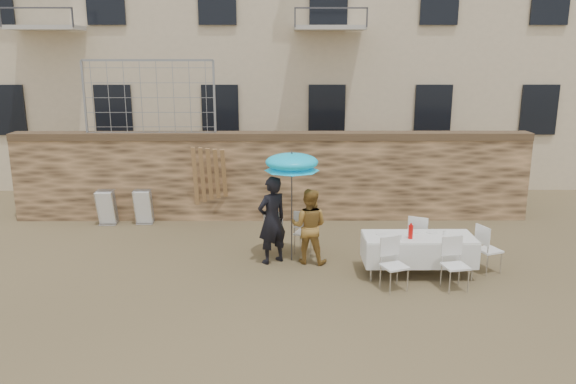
{
  "coord_description": "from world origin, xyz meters",
  "views": [
    {
      "loc": [
        0.33,
        -8.98,
        4.21
      ],
      "look_at": [
        0.4,
        2.2,
        1.4
      ],
      "focal_mm": 35.0,
      "sensor_mm": 36.0,
      "label": 1
    }
  ],
  "objects_px": {
    "woman_dress": "(309,226)",
    "chair_stack_right": "(144,206)",
    "couple_chair_right": "(305,231)",
    "table_chair_side": "(489,249)",
    "couple_chair_left": "(273,232)",
    "table_chair_front_left": "(394,265)",
    "man_suit": "(272,220)",
    "table_chair_front_right": "(455,265)",
    "umbrella": "(292,165)",
    "soda_bottle": "(411,232)",
    "chair_stack_left": "(108,206)",
    "banquet_table": "(419,238)",
    "table_chair_back": "(419,237)"
  },
  "relations": [
    {
      "from": "man_suit",
      "to": "umbrella",
      "type": "relative_size",
      "value": 0.85
    },
    {
      "from": "umbrella",
      "to": "soda_bottle",
      "type": "distance_m",
      "value": 2.64
    },
    {
      "from": "man_suit",
      "to": "table_chair_front_left",
      "type": "height_order",
      "value": "man_suit"
    },
    {
      "from": "couple_chair_right",
      "to": "soda_bottle",
      "type": "distance_m",
      "value": 2.39
    },
    {
      "from": "umbrella",
      "to": "table_chair_front_left",
      "type": "relative_size",
      "value": 2.21
    },
    {
      "from": "couple_chair_left",
      "to": "table_chair_front_left",
      "type": "bearing_deg",
      "value": 132.14
    },
    {
      "from": "banquet_table",
      "to": "table_chair_front_right",
      "type": "height_order",
      "value": "table_chair_front_right"
    },
    {
      "from": "table_chair_front_left",
      "to": "chair_stack_right",
      "type": "distance_m",
      "value": 6.84
    },
    {
      "from": "couple_chair_right",
      "to": "soda_bottle",
      "type": "bearing_deg",
      "value": 166.69
    },
    {
      "from": "man_suit",
      "to": "woman_dress",
      "type": "relative_size",
      "value": 1.17
    },
    {
      "from": "umbrella",
      "to": "table_chair_side",
      "type": "relative_size",
      "value": 2.21
    },
    {
      "from": "table_chair_front_right",
      "to": "table_chair_back",
      "type": "xyz_separation_m",
      "value": [
        -0.3,
        1.55,
        0.0
      ]
    },
    {
      "from": "umbrella",
      "to": "soda_bottle",
      "type": "height_order",
      "value": "umbrella"
    },
    {
      "from": "woman_dress",
      "to": "couple_chair_left",
      "type": "bearing_deg",
      "value": -22.34
    },
    {
      "from": "woman_dress",
      "to": "chair_stack_right",
      "type": "height_order",
      "value": "woman_dress"
    },
    {
      "from": "man_suit",
      "to": "table_chair_front_right",
      "type": "height_order",
      "value": "man_suit"
    },
    {
      "from": "couple_chair_left",
      "to": "table_chair_back",
      "type": "relative_size",
      "value": 1.0
    },
    {
      "from": "soda_bottle",
      "to": "table_chair_back",
      "type": "relative_size",
      "value": 0.27
    },
    {
      "from": "woman_dress",
      "to": "table_chair_side",
      "type": "relative_size",
      "value": 1.61
    },
    {
      "from": "table_chair_front_left",
      "to": "table_chair_side",
      "type": "relative_size",
      "value": 1.0
    },
    {
      "from": "umbrella",
      "to": "banquet_table",
      "type": "xyz_separation_m",
      "value": [
        2.43,
        -0.74,
        -1.28
      ]
    },
    {
      "from": "man_suit",
      "to": "chair_stack_right",
      "type": "height_order",
      "value": "man_suit"
    },
    {
      "from": "table_chair_front_right",
      "to": "chair_stack_right",
      "type": "xyz_separation_m",
      "value": [
        -6.59,
        4.09,
        -0.02
      ]
    },
    {
      "from": "couple_chair_left",
      "to": "chair_stack_left",
      "type": "xyz_separation_m",
      "value": [
        -4.15,
        2.15,
        -0.02
      ]
    },
    {
      "from": "couple_chair_right",
      "to": "table_chair_back",
      "type": "relative_size",
      "value": 1.0
    },
    {
      "from": "umbrella",
      "to": "couple_chair_left",
      "type": "relative_size",
      "value": 2.21
    },
    {
      "from": "couple_chair_left",
      "to": "couple_chair_right",
      "type": "bearing_deg",
      "value": 173.16
    },
    {
      "from": "couple_chair_left",
      "to": "soda_bottle",
      "type": "distance_m",
      "value": 2.98
    },
    {
      "from": "couple_chair_right",
      "to": "chair_stack_left",
      "type": "distance_m",
      "value": 5.31
    },
    {
      "from": "umbrella",
      "to": "couple_chair_right",
      "type": "relative_size",
      "value": 2.21
    },
    {
      "from": "table_chair_front_left",
      "to": "table_chair_side",
      "type": "height_order",
      "value": "same"
    },
    {
      "from": "chair_stack_right",
      "to": "woman_dress",
      "type": "bearing_deg",
      "value": -33.95
    },
    {
      "from": "woman_dress",
      "to": "table_chair_front_left",
      "type": "bearing_deg",
      "value": 150.72
    },
    {
      "from": "couple_chair_right",
      "to": "table_chair_side",
      "type": "bearing_deg",
      "value": -175.71
    },
    {
      "from": "table_chair_front_left",
      "to": "chair_stack_left",
      "type": "distance_m",
      "value": 7.58
    },
    {
      "from": "couple_chair_left",
      "to": "soda_bottle",
      "type": "xyz_separation_m",
      "value": [
        2.63,
        -1.34,
        0.43
      ]
    },
    {
      "from": "man_suit",
      "to": "couple_chair_left",
      "type": "xyz_separation_m",
      "value": [
        0.0,
        0.55,
        -0.42
      ]
    },
    {
      "from": "man_suit",
      "to": "woman_dress",
      "type": "distance_m",
      "value": 0.76
    },
    {
      "from": "man_suit",
      "to": "table_chair_front_right",
      "type": "bearing_deg",
      "value": 121.62
    },
    {
      "from": "woman_dress",
      "to": "table_chair_back",
      "type": "distance_m",
      "value": 2.31
    },
    {
      "from": "soda_bottle",
      "to": "table_chair_front_right",
      "type": "distance_m",
      "value": 1.02
    },
    {
      "from": "table_chair_front_left",
      "to": "table_chair_front_right",
      "type": "relative_size",
      "value": 1.0
    },
    {
      "from": "couple_chair_right",
      "to": "banquet_table",
      "type": "height_order",
      "value": "couple_chair_right"
    },
    {
      "from": "man_suit",
      "to": "chair_stack_left",
      "type": "xyz_separation_m",
      "value": [
        -4.15,
        2.7,
        -0.44
      ]
    },
    {
      "from": "man_suit",
      "to": "table_chair_side",
      "type": "relative_size",
      "value": 1.88
    },
    {
      "from": "umbrella",
      "to": "woman_dress",
      "type": "bearing_deg",
      "value": -15.95
    },
    {
      "from": "woman_dress",
      "to": "banquet_table",
      "type": "bearing_deg",
      "value": 176.79
    },
    {
      "from": "umbrella",
      "to": "table_chair_front_right",
      "type": "height_order",
      "value": "umbrella"
    },
    {
      "from": "banquet_table",
      "to": "soda_bottle",
      "type": "height_order",
      "value": "soda_bottle"
    },
    {
      "from": "man_suit",
      "to": "table_chair_front_right",
      "type": "xyz_separation_m",
      "value": [
        3.33,
        -1.39,
        -0.42
      ]
    }
  ]
}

